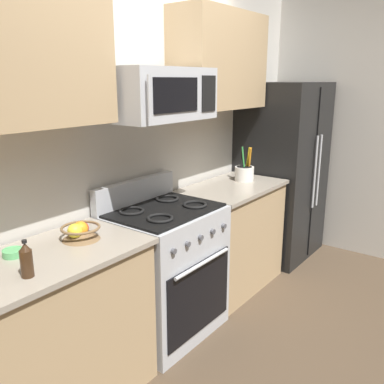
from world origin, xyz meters
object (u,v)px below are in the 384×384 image
(range_oven, at_px, (165,270))
(prep_bowl, at_px, (13,253))
(refrigerator, at_px, (282,171))
(utensil_crock, at_px, (244,172))
(fruit_basket, at_px, (80,232))
(microwave, at_px, (159,94))
(bottle_soy, at_px, (26,260))

(range_oven, distance_m, prep_bowl, 1.13)
(refrigerator, distance_m, utensil_crock, 0.72)
(refrigerator, xyz_separation_m, prep_bowl, (-2.83, 0.14, 0.06))
(fruit_basket, bearing_deg, prep_bowl, 165.91)
(range_oven, relative_size, microwave, 1.47)
(range_oven, height_order, fruit_basket, range_oven)
(range_oven, bearing_deg, utensil_crock, 0.71)
(range_oven, distance_m, bottle_soy, 1.23)
(fruit_basket, bearing_deg, bottle_soy, -158.06)
(bottle_soy, relative_size, prep_bowl, 1.74)
(range_oven, xyz_separation_m, bottle_soy, (-1.10, -0.14, 0.52))
(microwave, relative_size, utensil_crock, 2.46)
(utensil_crock, distance_m, fruit_basket, 1.77)
(prep_bowl, bearing_deg, utensil_crock, -2.84)
(utensil_crock, bearing_deg, refrigerator, -2.50)
(range_oven, distance_m, microwave, 1.21)
(microwave, relative_size, prep_bowl, 7.25)
(range_oven, relative_size, fruit_basket, 5.00)
(prep_bowl, bearing_deg, fruit_basket, -14.09)
(range_oven, distance_m, refrigerator, 1.85)
(refrigerator, distance_m, fruit_basket, 2.48)
(prep_bowl, bearing_deg, microwave, -5.22)
(utensil_crock, xyz_separation_m, bottle_soy, (-2.20, -0.16, 0.01))
(microwave, xyz_separation_m, bottle_soy, (-1.10, -0.17, -0.69))
(microwave, xyz_separation_m, utensil_crock, (1.10, -0.01, -0.70))
(refrigerator, relative_size, bottle_soy, 9.84)
(refrigerator, height_order, fruit_basket, refrigerator)
(refrigerator, bearing_deg, utensil_crock, 177.50)
(fruit_basket, bearing_deg, range_oven, -2.63)
(range_oven, relative_size, refrigerator, 0.62)
(microwave, bearing_deg, fruit_basket, 179.56)
(fruit_basket, bearing_deg, microwave, -0.44)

